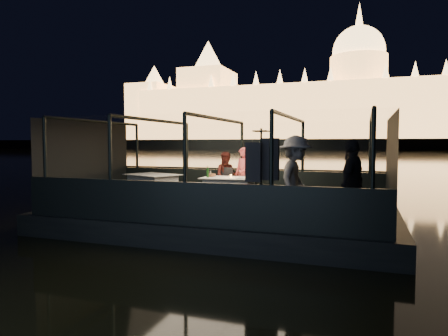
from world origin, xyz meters
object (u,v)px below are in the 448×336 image
(person_man_maroon, at_px, (227,176))
(passenger_dark, at_px, (352,186))
(chair_port_left, at_px, (224,187))
(chair_port_right, at_px, (246,188))
(person_woman_coral, at_px, (243,176))
(dining_table_central, at_px, (229,191))
(dining_table_aft, at_px, (153,188))
(passenger_stripe, at_px, (295,184))
(wine_bottle, at_px, (208,172))
(coat_stand, at_px, (261,183))

(person_man_maroon, height_order, passenger_dark, passenger_dark)
(chair_port_left, bearing_deg, chair_port_right, 12.23)
(person_man_maroon, bearing_deg, chair_port_right, -38.08)
(person_woman_coral, height_order, passenger_dark, passenger_dark)
(dining_table_central, relative_size, chair_port_right, 1.51)
(chair_port_left, bearing_deg, passenger_dark, -22.22)
(dining_table_aft, distance_m, passenger_stripe, 4.99)
(chair_port_right, height_order, person_woman_coral, person_woman_coral)
(passenger_stripe, distance_m, passenger_dark, 1.12)
(chair_port_right, distance_m, person_woman_coral, 0.43)
(dining_table_central, height_order, dining_table_aft, dining_table_aft)
(dining_table_central, relative_size, passenger_stripe, 0.78)
(person_woman_coral, height_order, passenger_stripe, passenger_stripe)
(person_man_maroon, bearing_deg, wine_bottle, -118.66)
(dining_table_central, distance_m, person_woman_coral, 0.83)
(person_man_maroon, relative_size, passenger_dark, 0.81)
(wine_bottle, bearing_deg, dining_table_central, 23.85)
(dining_table_aft, relative_size, coat_stand, 0.75)
(person_man_maroon, bearing_deg, person_woman_coral, -15.82)
(chair_port_right, height_order, coat_stand, coat_stand)
(chair_port_right, xyz_separation_m, passenger_dark, (2.92, -2.46, 0.40))
(chair_port_left, distance_m, person_man_maroon, 0.40)
(person_woman_coral, bearing_deg, person_man_maroon, -158.95)
(person_woman_coral, relative_size, passenger_stripe, 0.85)
(chair_port_right, xyz_separation_m, person_woman_coral, (-0.15, 0.27, 0.30))
(chair_port_left, relative_size, person_man_maroon, 0.68)
(chair_port_right, bearing_deg, person_woman_coral, 121.83)
(chair_port_left, distance_m, wine_bottle, 0.86)
(chair_port_right, bearing_deg, dining_table_central, -124.05)
(person_woman_coral, bearing_deg, dining_table_aft, -143.54)
(chair_port_right, relative_size, wine_bottle, 3.00)
(chair_port_left, xyz_separation_m, chair_port_right, (0.66, 0.00, 0.00))
(person_woman_coral, xyz_separation_m, passenger_dark, (3.07, -2.73, 0.10))
(chair_port_left, relative_size, coat_stand, 0.50)
(dining_table_central, height_order, coat_stand, coat_stand)
(dining_table_aft, distance_m, chair_port_right, 2.76)
(dining_table_aft, height_order, person_man_maroon, person_man_maroon)
(chair_port_left, distance_m, chair_port_right, 0.66)
(person_woman_coral, distance_m, wine_bottle, 1.22)
(person_woman_coral, xyz_separation_m, person_man_maroon, (-0.51, 0.00, 0.00))
(person_man_maroon, bearing_deg, passenger_stripe, -63.97)
(chair_port_left, xyz_separation_m, person_woman_coral, (0.51, 0.27, 0.30))
(dining_table_aft, relative_size, person_man_maroon, 1.03)
(dining_table_aft, bearing_deg, person_man_maroon, 18.97)
(dining_table_central, xyz_separation_m, wine_bottle, (-0.54, -0.24, 0.53))
(passenger_dark, height_order, wine_bottle, passenger_dark)
(chair_port_right, bearing_deg, chair_port_left, -177.21)
(person_woman_coral, height_order, wine_bottle, person_woman_coral)
(chair_port_left, bearing_deg, passenger_stripe, -32.91)
(chair_port_right, bearing_deg, passenger_stripe, -51.19)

